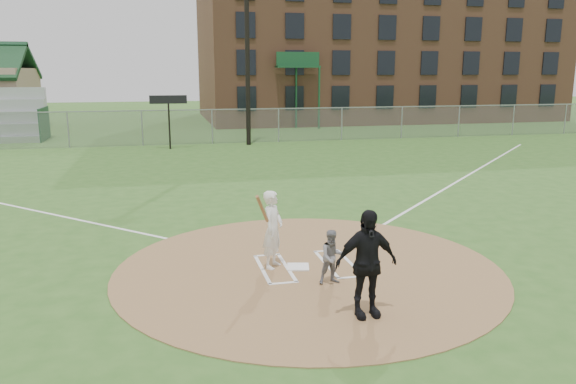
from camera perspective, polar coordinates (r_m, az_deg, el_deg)
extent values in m
plane|color=#305B1F|center=(12.39, 2.09, -7.82)|extent=(140.00, 140.00, 0.00)
cylinder|color=#987147|center=(12.38, 2.09, -7.77)|extent=(8.40, 8.40, 0.02)
cube|color=white|center=(12.40, 1.03, -7.62)|extent=(0.56, 0.56, 0.03)
cube|color=white|center=(23.92, 17.55, 1.47)|extent=(17.04, 17.04, 0.01)
imported|color=slate|center=(11.39, 4.54, -6.60)|extent=(0.57, 0.46, 1.12)
imported|color=black|center=(9.87, 7.95, -7.21)|extent=(1.15, 0.52, 1.92)
cube|color=white|center=(12.31, -2.64, -7.83)|extent=(0.08, 1.80, 0.01)
cube|color=white|center=(12.41, -0.12, -7.64)|extent=(0.08, 1.80, 0.01)
cube|color=white|center=(13.19, -2.14, -6.43)|extent=(0.62, 0.08, 0.01)
cube|color=white|center=(11.54, -0.44, -9.23)|extent=(0.62, 0.08, 0.01)
cube|color=white|center=(12.79, 6.28, -7.10)|extent=(0.08, 1.80, 0.01)
cube|color=white|center=(12.63, 3.90, -7.31)|extent=(0.08, 1.80, 0.01)
cube|color=white|center=(13.52, 3.90, -5.98)|extent=(0.62, 0.08, 0.01)
cube|color=white|center=(11.91, 6.42, -8.60)|extent=(0.62, 0.08, 0.01)
imported|color=white|center=(12.19, -1.55, -3.82)|extent=(0.69, 0.75, 1.71)
cylinder|color=#8E5E38|center=(11.60, -2.63, -1.72)|extent=(0.38, 0.54, 0.70)
cube|color=slate|center=(33.53, -7.71, 6.59)|extent=(56.00, 0.03, 2.00)
cube|color=gray|center=(33.45, -7.76, 8.30)|extent=(56.00, 0.06, 0.06)
cube|color=gray|center=(33.53, -7.71, 6.59)|extent=(56.08, 0.08, 2.00)
cube|color=#194728|center=(38.21, -23.51, 6.38)|extent=(0.08, 3.20, 2.00)
cube|color=brown|center=(52.88, 8.53, 15.66)|extent=(30.00, 16.00, 15.00)
cube|color=black|center=(45.43, 12.24, 15.98)|extent=(26.60, 0.10, 12.20)
cube|color=#194728|center=(41.79, 1.01, 12.61)|extent=(3.20, 1.00, 0.15)
cube|color=#194728|center=(42.33, 0.83, 9.56)|extent=(0.12, 0.12, 4.50)
cube|color=#194728|center=(41.79, 3.17, 9.51)|extent=(0.12, 0.12, 4.50)
cube|color=#194728|center=(41.80, 1.01, 13.36)|extent=(3.20, 0.08, 1.00)
cylinder|color=black|center=(32.67, -4.17, 15.31)|extent=(0.26, 0.26, 12.00)
cylinder|color=black|center=(31.57, -11.96, 6.64)|extent=(0.10, 0.10, 2.60)
cube|color=black|center=(31.47, -12.08, 9.18)|extent=(2.00, 0.10, 0.45)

